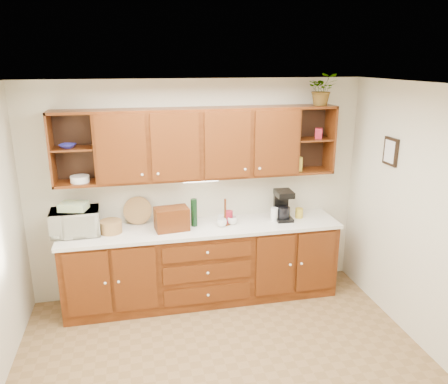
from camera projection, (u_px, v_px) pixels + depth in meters
name	position (u px, v px, depth m)	size (l,w,h in m)	color
floor	(230.00, 378.00, 4.00)	(4.00, 4.00, 0.00)	olive
ceiling	(231.00, 87.00, 3.25)	(4.00, 4.00, 0.00)	white
back_wall	(198.00, 189.00, 5.26)	(4.00, 4.00, 0.00)	beige
right_wall	(441.00, 229.00, 4.02)	(3.50, 3.50, 0.00)	beige
base_cabinets	(203.00, 264.00, 5.23)	(3.20, 0.60, 0.90)	#361706
countertop	(203.00, 228.00, 5.08)	(3.24, 0.64, 0.04)	white
upper_cabinets	(200.00, 143.00, 4.94)	(3.20, 0.33, 0.80)	#361706
undercabinet_light	(201.00, 180.00, 5.01)	(0.40, 0.05, 0.03)	white
framed_picture	(391.00, 151.00, 4.70)	(0.03, 0.24, 0.30)	black
wicker_basket	(111.00, 227.00, 4.88)	(0.25, 0.25, 0.14)	#9E7042
microwave	(75.00, 222.00, 4.80)	(0.52, 0.35, 0.29)	#ECE7CC
towel_stack	(74.00, 206.00, 4.75)	(0.28, 0.21, 0.08)	#EEE170
wine_bottle	(194.00, 213.00, 5.05)	(0.07, 0.07, 0.33)	black
woven_tray	(138.00, 223.00, 5.16)	(0.33, 0.33, 0.02)	#9E7042
bread_box	(172.00, 219.00, 4.94)	(0.37, 0.23, 0.26)	#361706
mug_tree	(225.00, 220.00, 5.13)	(0.27, 0.28, 0.31)	#361706
canister_red	(229.00, 217.00, 5.15)	(0.10, 0.10, 0.15)	maroon
canister_white	(274.00, 214.00, 5.23)	(0.09, 0.09, 0.16)	white
canister_yellow	(299.00, 213.00, 5.34)	(0.09, 0.09, 0.12)	gold
coffee_maker	(283.00, 205.00, 5.26)	(0.20, 0.26, 0.37)	black
bowl_stack	(68.00, 146.00, 4.63)	(0.17, 0.17, 0.04)	#292A98
plate_stack	(80.00, 179.00, 4.75)	(0.20, 0.20, 0.07)	white
pantry_box_yellow	(298.00, 164.00, 5.22)	(0.09, 0.07, 0.17)	gold
pantry_box_red	(319.00, 133.00, 5.18)	(0.08, 0.07, 0.12)	maroon
potted_plant	(322.00, 89.00, 5.02)	(0.33, 0.29, 0.37)	#999999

